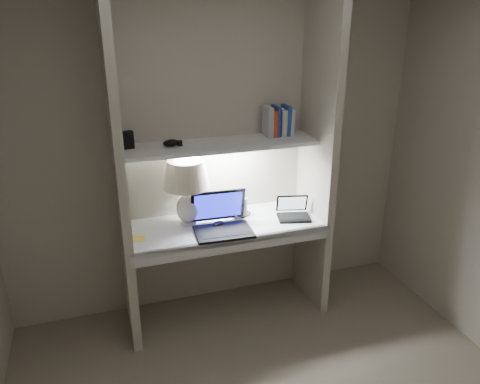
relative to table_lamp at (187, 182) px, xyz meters
name	(u,v)px	position (x,y,z in m)	size (l,w,h in m)	color
back_wall	(214,151)	(0.26, 0.20, 0.15)	(3.20, 0.01, 2.50)	#BDB5A2
alcove_panel_left	(119,173)	(-0.47, -0.08, 0.15)	(0.06, 0.55, 2.50)	#BDB5A2
alcove_panel_right	(318,153)	(0.99, -0.08, 0.15)	(0.06, 0.55, 2.50)	#BDB5A2
desk	(225,226)	(0.26, -0.08, -0.35)	(1.40, 0.55, 0.04)	white
desk_apron	(236,245)	(0.26, -0.34, -0.38)	(1.46, 0.03, 0.10)	silver
shelf	(221,145)	(0.26, 0.02, 0.25)	(1.40, 0.36, 0.03)	silver
strip_light	(221,148)	(0.26, 0.02, 0.23)	(0.60, 0.04, 0.01)	white
table_lamp	(187,182)	(0.00, 0.00, 0.00)	(0.34, 0.34, 0.49)	white
laptop_main	(221,222)	(0.21, -0.17, -0.27)	(0.42, 0.37, 0.27)	black
laptop_netbook	(293,212)	(0.79, -0.13, -0.30)	(0.28, 0.26, 0.16)	black
speaker	(239,208)	(0.40, 0.00, -0.26)	(0.11, 0.08, 0.15)	silver
mouse	(218,224)	(0.20, -0.12, -0.31)	(0.11, 0.07, 0.04)	black
cable_coil	(244,213)	(0.45, 0.04, -0.33)	(0.11, 0.11, 0.01)	black
sticky_note	(139,239)	(-0.38, -0.13, -0.33)	(0.08, 0.08, 0.00)	yellow
book_row	(278,121)	(0.74, 0.10, 0.37)	(0.21, 0.15, 0.22)	silver
shelf_box	(128,140)	(-0.38, 0.08, 0.32)	(0.07, 0.05, 0.12)	black
shelf_gadget	(171,143)	(-0.09, 0.03, 0.29)	(0.12, 0.08, 0.05)	black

